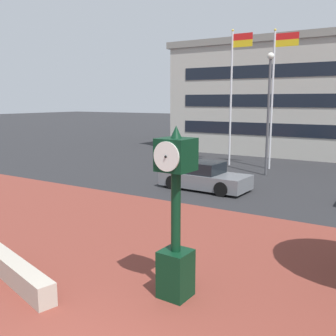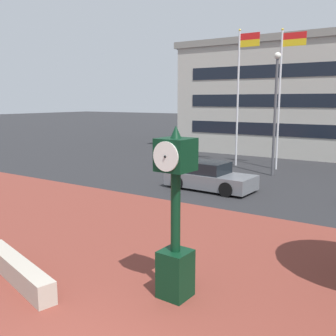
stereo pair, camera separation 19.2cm
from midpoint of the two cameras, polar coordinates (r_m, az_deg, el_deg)
name	(u,v)px [view 1 (the left image)]	position (r m, az deg, el deg)	size (l,w,h in m)	color
plaza_brick_paving	(169,302)	(8.40, -0.60, -19.07)	(44.00, 13.73, 0.01)	brown
planter_wall	(16,272)	(9.75, -21.97, -13.94)	(3.20, 0.40, 0.50)	#ADA393
street_clock	(176,220)	(7.98, 0.46, -7.59)	(0.68, 0.77, 3.59)	black
car_street_near	(204,177)	(18.04, 5.01, -1.33)	(4.11, 2.00, 1.28)	slate
flagpole_primary	(233,90)	(24.67, 9.24, 11.27)	(1.33, 0.14, 8.27)	silver
flagpole_secondary	(274,91)	(23.77, 15.10, 10.87)	(1.42, 0.14, 8.06)	silver
street_lamp_post	(269,102)	(21.66, 14.30, 9.41)	(0.36, 0.36, 6.52)	#4C4C51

